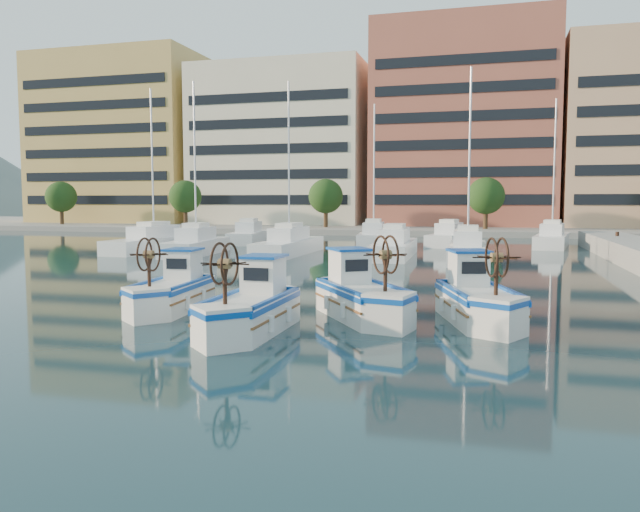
{
  "coord_description": "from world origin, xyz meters",
  "views": [
    {
      "loc": [
        4.62,
        -16.71,
        3.57
      ],
      "look_at": [
        -1.66,
        6.1,
        1.5
      ],
      "focal_mm": 35.0,
      "sensor_mm": 36.0,
      "label": 1
    }
  ],
  "objects_px": {
    "fishing_boat_b": "(251,306)",
    "fishing_boat_c": "(361,294)",
    "fishing_boat_a": "(173,289)",
    "fishing_boat_d": "(477,298)"
  },
  "relations": [
    {
      "from": "fishing_boat_b",
      "to": "fishing_boat_c",
      "type": "distance_m",
      "value": 3.74
    },
    {
      "from": "fishing_boat_a",
      "to": "fishing_boat_c",
      "type": "bearing_deg",
      "value": -2.88
    },
    {
      "from": "fishing_boat_b",
      "to": "fishing_boat_c",
      "type": "relative_size",
      "value": 0.96
    },
    {
      "from": "fishing_boat_d",
      "to": "fishing_boat_a",
      "type": "bearing_deg",
      "value": 166.55
    },
    {
      "from": "fishing_boat_a",
      "to": "fishing_boat_c",
      "type": "relative_size",
      "value": 0.94
    },
    {
      "from": "fishing_boat_c",
      "to": "fishing_boat_b",
      "type": "bearing_deg",
      "value": -165.02
    },
    {
      "from": "fishing_boat_b",
      "to": "fishing_boat_a",
      "type": "bearing_deg",
      "value": 145.84
    },
    {
      "from": "fishing_boat_d",
      "to": "fishing_boat_b",
      "type": "bearing_deg",
      "value": -169.18
    },
    {
      "from": "fishing_boat_a",
      "to": "fishing_boat_b",
      "type": "bearing_deg",
      "value": -39.15
    },
    {
      "from": "fishing_boat_c",
      "to": "fishing_boat_d",
      "type": "xyz_separation_m",
      "value": [
        3.44,
        0.33,
        -0.01
      ]
    }
  ]
}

